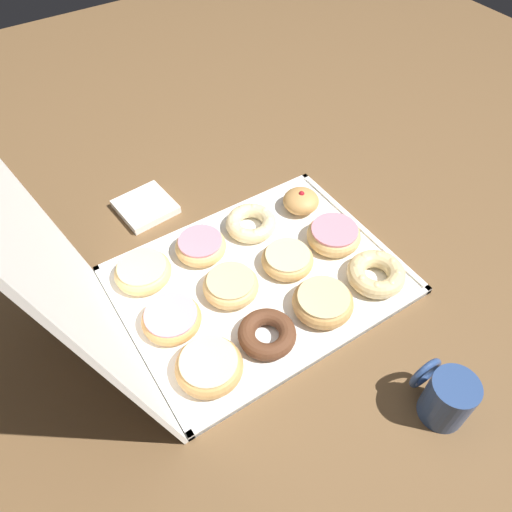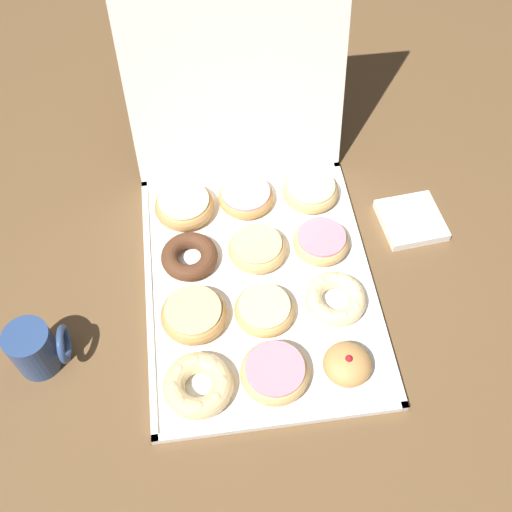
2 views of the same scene
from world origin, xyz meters
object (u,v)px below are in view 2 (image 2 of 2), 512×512
object	(u,v)px
pink_frosted_donut_10	(246,196)
glazed_ring_donut_4	(263,310)
glazed_ring_donut_11	(310,190)
cruller_donut_0	(198,385)
pink_frosted_donut_1	(276,372)
cruller_donut_5	(335,299)
glazed_ring_donut_3	(194,314)
donut_box	(259,284)
glazed_ring_donut_7	(257,248)
glazed_ring_donut_9	(184,206)
pink_frosted_donut_8	(321,241)
coffee_mug	(35,348)
chocolate_cake_ring_donut_6	(189,256)
napkin_stack	(411,220)
jelly_filled_donut_2	(347,364)

from	to	relation	value
pink_frosted_donut_10	glazed_ring_donut_4	bearing A→B (deg)	-90.54
glazed_ring_donut_11	cruller_donut_0	bearing A→B (deg)	-123.84
cruller_donut_0	pink_frosted_donut_1	bearing A→B (deg)	2.04
cruller_donut_5	pink_frosted_donut_10	xyz separation A→B (m)	(-0.13, 0.27, 0.00)
pink_frosted_donut_1	glazed_ring_donut_4	bearing A→B (deg)	92.63
pink_frosted_donut_10	glazed_ring_donut_11	size ratio (longest dim) A/B	0.98
glazed_ring_donut_3	cruller_donut_0	bearing A→B (deg)	-91.32
donut_box	cruller_donut_0	bearing A→B (deg)	-123.34
glazed_ring_donut_11	pink_frosted_donut_1	bearing A→B (deg)	-108.66
cruller_donut_0	glazed_ring_donut_11	distance (m)	0.48
donut_box	glazed_ring_donut_7	size ratio (longest dim) A/B	4.93
glazed_ring_donut_9	glazed_ring_donut_11	xyz separation A→B (m)	(0.27, 0.01, -0.00)
donut_box	cruller_donut_5	world-z (taller)	cruller_donut_5
pink_frosted_donut_1	cruller_donut_5	xyz separation A→B (m)	(0.13, 0.13, -0.00)
pink_frosted_donut_1	pink_frosted_donut_8	xyz separation A→B (m)	(0.13, 0.26, -0.00)
glazed_ring_donut_3	glazed_ring_donut_7	xyz separation A→B (m)	(0.13, 0.13, -0.00)
glazed_ring_donut_4	glazed_ring_donut_7	xyz separation A→B (m)	(0.01, 0.14, 0.00)
pink_frosted_donut_10	pink_frosted_donut_8	bearing A→B (deg)	-45.83
glazed_ring_donut_4	glazed_ring_donut_11	xyz separation A→B (m)	(0.14, 0.27, 0.00)
glazed_ring_donut_7	coffee_mug	size ratio (longest dim) A/B	1.14
cruller_donut_0	glazed_ring_donut_3	xyz separation A→B (m)	(0.00, 0.14, 0.00)
glazed_ring_donut_7	pink_frosted_donut_10	world-z (taller)	glazed_ring_donut_7
glazed_ring_donut_3	cruller_donut_5	world-z (taller)	glazed_ring_donut_3
donut_box	pink_frosted_donut_8	size ratio (longest dim) A/B	5.08
glazed_ring_donut_3	chocolate_cake_ring_donut_6	distance (m)	0.13
glazed_ring_donut_4	cruller_donut_5	bearing A→B (deg)	2.55
chocolate_cake_ring_donut_6	napkin_stack	world-z (taller)	chocolate_cake_ring_donut_6
donut_box	glazed_ring_donut_3	bearing A→B (deg)	-153.52
jelly_filled_donut_2	glazed_ring_donut_9	world-z (taller)	jelly_filled_donut_2
cruller_donut_5	glazed_ring_donut_7	size ratio (longest dim) A/B	1.01
jelly_filled_donut_2	glazed_ring_donut_7	size ratio (longest dim) A/B	0.74
glazed_ring_donut_9	pink_frosted_donut_10	xyz separation A→B (m)	(0.13, 0.01, -0.00)
pink_frosted_donut_1	jelly_filled_donut_2	bearing A→B (deg)	-1.32
glazed_ring_donut_4	pink_frosted_donut_10	xyz separation A→B (m)	(0.00, 0.27, -0.00)
cruller_donut_5	coffee_mug	xyz separation A→B (m)	(-0.54, -0.04, 0.03)
cruller_donut_5	pink_frosted_donut_8	bearing A→B (deg)	90.63
pink_frosted_donut_10	glazed_ring_donut_11	distance (m)	0.14
napkin_stack	chocolate_cake_ring_donut_6	bearing A→B (deg)	-174.93
glazed_ring_donut_3	pink_frosted_donut_10	bearing A→B (deg)	64.24
pink_frosted_donut_1	glazed_ring_donut_3	xyz separation A→B (m)	(-0.13, 0.13, -0.00)
glazed_ring_donut_11	napkin_stack	bearing A→B (deg)	-25.19
chocolate_cake_ring_donut_6	glazed_ring_donut_9	world-z (taller)	glazed_ring_donut_9
glazed_ring_donut_7	coffee_mug	bearing A→B (deg)	-157.13
cruller_donut_5	glazed_ring_donut_9	distance (m)	0.37
jelly_filled_donut_2	glazed_ring_donut_9	bearing A→B (deg)	123.13
chocolate_cake_ring_donut_6	pink_frosted_donut_1	bearing A→B (deg)	-63.60
pink_frosted_donut_8	glazed_ring_donut_3	bearing A→B (deg)	-153.63
cruller_donut_0	glazed_ring_donut_11	bearing A→B (deg)	56.16
glazed_ring_donut_9	cruller_donut_0	bearing A→B (deg)	-90.48
jelly_filled_donut_2	glazed_ring_donut_3	xyz separation A→B (m)	(-0.26, 0.13, -0.00)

